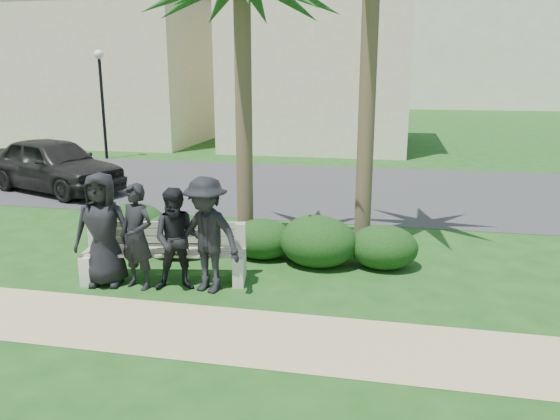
# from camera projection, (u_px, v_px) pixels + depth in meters

# --- Properties ---
(ground) EXTENTS (160.00, 160.00, 0.00)m
(ground) POSITION_uv_depth(u_px,v_px,m) (237.00, 283.00, 9.14)
(ground) COLOR #154413
(ground) RESTS_ON ground
(footpath) EXTENTS (30.00, 1.60, 0.01)m
(footpath) POSITION_uv_depth(u_px,v_px,m) (200.00, 331.00, 7.43)
(footpath) COLOR tan
(footpath) RESTS_ON ground
(asphalt_street) EXTENTS (160.00, 8.00, 0.01)m
(asphalt_street) POSITION_uv_depth(u_px,v_px,m) (309.00, 187.00, 16.73)
(asphalt_street) COLOR #2D2D30
(asphalt_street) RESTS_ON ground
(stucco_bldg_left) EXTENTS (10.40, 8.40, 7.30)m
(stucco_bldg_left) POSITION_uv_depth(u_px,v_px,m) (107.00, 68.00, 27.70)
(stucco_bldg_left) COLOR beige
(stucco_bldg_left) RESTS_ON ground
(stucco_bldg_right) EXTENTS (8.40, 8.40, 7.30)m
(stucco_bldg_right) POSITION_uv_depth(u_px,v_px,m) (322.00, 67.00, 25.53)
(stucco_bldg_right) COLOR beige
(stucco_bldg_right) RESTS_ON ground
(street_lamp) EXTENTS (0.36, 0.36, 4.29)m
(street_lamp) POSITION_uv_depth(u_px,v_px,m) (101.00, 85.00, 21.59)
(street_lamp) COLOR black
(street_lamp) RESTS_ON ground
(park_bench) EXTENTS (2.79, 1.09, 0.94)m
(park_bench) POSITION_uv_depth(u_px,v_px,m) (166.00, 256.00, 9.15)
(park_bench) COLOR #A5988A
(park_bench) RESTS_ON ground
(man_a) EXTENTS (1.01, 0.75, 1.88)m
(man_a) POSITION_uv_depth(u_px,v_px,m) (103.00, 230.00, 8.86)
(man_a) COLOR black
(man_a) RESTS_ON ground
(man_b) EXTENTS (0.72, 0.57, 1.73)m
(man_b) POSITION_uv_depth(u_px,v_px,m) (137.00, 237.00, 8.74)
(man_b) COLOR black
(man_b) RESTS_ON ground
(man_c) EXTENTS (0.95, 0.83, 1.67)m
(man_c) POSITION_uv_depth(u_px,v_px,m) (178.00, 239.00, 8.69)
(man_c) COLOR black
(man_c) RESTS_ON ground
(man_d) EXTENTS (1.35, 0.99, 1.87)m
(man_d) POSITION_uv_depth(u_px,v_px,m) (207.00, 235.00, 8.59)
(man_d) COLOR black
(man_d) RESTS_ON ground
(hedge_a) EXTENTS (1.37, 1.13, 0.89)m
(hedge_a) POSITION_uv_depth(u_px,v_px,m) (133.00, 223.00, 11.08)
(hedge_a) COLOR black
(hedge_a) RESTS_ON ground
(hedge_b) EXTENTS (1.29, 1.07, 0.84)m
(hedge_b) POSITION_uv_depth(u_px,v_px,m) (176.00, 234.00, 10.45)
(hedge_b) COLOR black
(hedge_b) RESTS_ON ground
(hedge_c) EXTENTS (1.17, 0.97, 0.77)m
(hedge_c) POSITION_uv_depth(u_px,v_px,m) (262.00, 238.00, 10.32)
(hedge_c) COLOR black
(hedge_c) RESTS_ON ground
(hedge_d) EXTENTS (1.42, 1.17, 0.93)m
(hedge_d) POSITION_uv_depth(u_px,v_px,m) (319.00, 240.00, 9.89)
(hedge_d) COLOR black
(hedge_d) RESTS_ON ground
(hedge_e) EXTENTS (1.27, 1.05, 0.83)m
(hedge_e) POSITION_uv_depth(u_px,v_px,m) (315.00, 235.00, 10.37)
(hedge_e) COLOR black
(hedge_e) RESTS_ON ground
(hedge_f) EXTENTS (1.23, 1.02, 0.80)m
(hedge_f) POSITION_uv_depth(u_px,v_px,m) (384.00, 246.00, 9.78)
(hedge_f) COLOR black
(hedge_f) RESTS_ON ground
(car_a) EXTENTS (5.04, 3.43, 1.59)m
(car_a) POSITION_uv_depth(u_px,v_px,m) (54.00, 165.00, 16.01)
(car_a) COLOR black
(car_a) RESTS_ON ground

